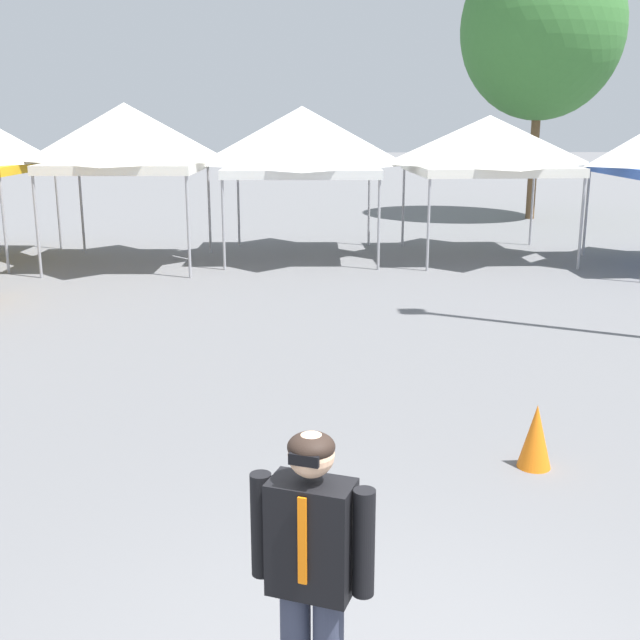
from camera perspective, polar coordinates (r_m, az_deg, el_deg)
name	(u,v)px	position (r m, az deg, el deg)	size (l,w,h in m)	color
canopy_tent_behind_left	(126,137)	(18.08, -13.85, 12.69)	(3.37, 3.37, 3.53)	#9E9EA3
canopy_tent_behind_right	(302,141)	(18.62, -1.30, 12.82)	(3.63, 3.63, 3.47)	#9E9EA3
canopy_tent_left_of_center	(489,144)	(18.99, 12.08, 12.29)	(3.58, 3.58, 3.26)	#9E9EA3
person_foreground	(312,570)	(4.17, -0.61, -17.62)	(0.61, 0.38, 1.78)	#33384C
tree_behind_tents_center	(542,29)	(26.80, 15.73, 19.55)	(5.00, 5.00, 8.60)	brown
traffic_cone_lot_center	(536,436)	(7.82, 15.30, -8.08)	(0.32, 0.32, 0.63)	orange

